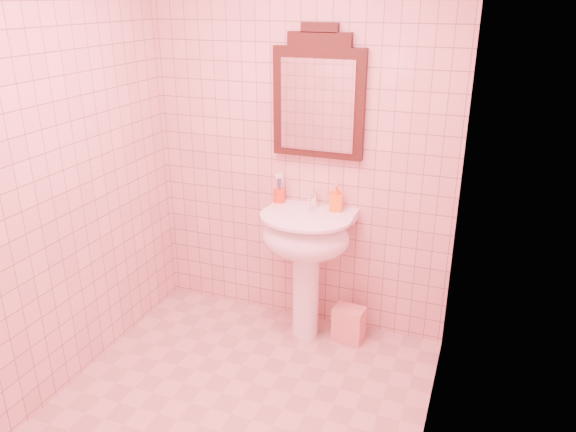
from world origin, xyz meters
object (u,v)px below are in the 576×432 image
at_px(pedestal_sink, 306,245).
at_px(toothbrush_cup, 279,195).
at_px(towel, 349,324).
at_px(mirror, 318,97).
at_px(soap_dispenser, 336,198).

bearing_deg(pedestal_sink, toothbrush_cup, 146.72).
height_order(pedestal_sink, towel, pedestal_sink).
height_order(pedestal_sink, mirror, mirror).
relative_size(soap_dispenser, towel, 0.72).
distance_m(soap_dispenser, towel, 0.85).
distance_m(toothbrush_cup, soap_dispenser, 0.39).
distance_m(pedestal_sink, mirror, 0.91).
bearing_deg(pedestal_sink, soap_dispenser, 43.31).
relative_size(pedestal_sink, soap_dispenser, 5.03).
xyz_separation_m(toothbrush_cup, soap_dispenser, (0.39, -0.02, 0.04)).
height_order(mirror, towel, mirror).
bearing_deg(towel, toothbrush_cup, 167.67).
xyz_separation_m(mirror, soap_dispenser, (0.15, -0.06, -0.60)).
bearing_deg(mirror, soap_dispenser, -22.06).
relative_size(mirror, toothbrush_cup, 4.68).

